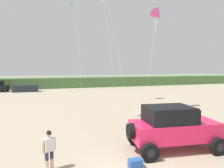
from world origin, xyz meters
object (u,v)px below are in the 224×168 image
at_px(cooler_box, 135,164).
at_px(distant_sedan, 26,88).
at_px(jeep, 173,127).
at_px(kite_orange_streamer, 157,15).
at_px(person_watching, 49,148).

distance_m(cooler_box, distant_sedan, 32.25).
relative_size(jeep, kite_orange_streamer, 0.49).
relative_size(person_watching, cooler_box, 2.98).
xyz_separation_m(jeep, cooler_box, (-2.65, -1.15, -1.01)).
xyz_separation_m(cooler_box, distant_sedan, (-6.70, 31.55, 0.41)).
height_order(cooler_box, kite_orange_streamer, kite_orange_streamer).
distance_m(jeep, kite_orange_streamer, 13.07).
height_order(jeep, distant_sedan, jeep).
distance_m(cooler_box, kite_orange_streamer, 15.53).
bearing_deg(jeep, distant_sedan, 107.10).
xyz_separation_m(jeep, person_watching, (-6.06, -0.21, -0.26)).
distance_m(distant_sedan, kite_orange_streamer, 26.74).
xyz_separation_m(person_watching, distant_sedan, (-3.29, 30.61, -0.34)).
distance_m(jeep, cooler_box, 3.06).
relative_size(person_watching, kite_orange_streamer, 0.16).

